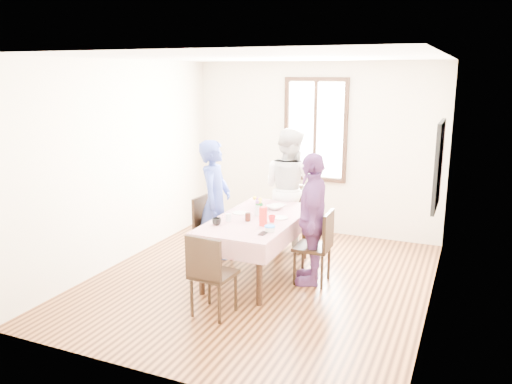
% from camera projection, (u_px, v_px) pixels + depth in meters
% --- Properties ---
extents(ground, '(4.50, 4.50, 0.00)m').
position_uv_depth(ground, '(260.00, 280.00, 6.39)').
color(ground, black).
rests_on(ground, ground).
extents(back_wall, '(4.00, 0.00, 4.00)m').
position_uv_depth(back_wall, '(315.00, 149.00, 8.09)').
color(back_wall, '#F2E4C6').
rests_on(back_wall, ground).
extents(right_wall, '(0.00, 4.50, 4.50)m').
position_uv_depth(right_wall, '(437.00, 189.00, 5.31)').
color(right_wall, '#F2E4C6').
rests_on(right_wall, ground).
extents(window_frame, '(1.02, 0.06, 1.62)m').
position_uv_depth(window_frame, '(315.00, 130.00, 8.00)').
color(window_frame, black).
rests_on(window_frame, back_wall).
extents(window_pane, '(0.90, 0.02, 1.50)m').
position_uv_depth(window_pane, '(316.00, 130.00, 8.01)').
color(window_pane, white).
rests_on(window_pane, back_wall).
extents(art_poster, '(0.04, 0.76, 0.96)m').
position_uv_depth(art_poster, '(439.00, 165.00, 5.54)').
color(art_poster, red).
rests_on(art_poster, right_wall).
extents(dining_table, '(0.85, 1.72, 0.75)m').
position_uv_depth(dining_table, '(258.00, 247.00, 6.48)').
color(dining_table, black).
rests_on(dining_table, ground).
extents(tablecloth, '(0.97, 1.84, 0.01)m').
position_uv_depth(tablecloth, '(258.00, 218.00, 6.39)').
color(tablecloth, '#620718').
rests_on(tablecloth, dining_table).
extents(chair_left, '(0.45, 0.45, 0.91)m').
position_uv_depth(chair_left, '(214.00, 230.00, 6.88)').
color(chair_left, black).
rests_on(chair_left, ground).
extents(chair_right, '(0.43, 0.43, 0.91)m').
position_uv_depth(chair_right, '(312.00, 247.00, 6.24)').
color(chair_right, black).
rests_on(chair_right, ground).
extents(chair_far, '(0.43, 0.43, 0.91)m').
position_uv_depth(chair_far, '(289.00, 217.00, 7.52)').
color(chair_far, black).
rests_on(chair_far, ground).
extents(chair_near, '(0.45, 0.45, 0.91)m').
position_uv_depth(chair_near, '(214.00, 274.00, 5.41)').
color(chair_near, black).
rests_on(chair_near, ground).
extents(person_left, '(0.50, 0.67, 1.68)m').
position_uv_depth(person_left, '(215.00, 203.00, 6.79)').
color(person_left, navy).
rests_on(person_left, ground).
extents(person_far, '(1.04, 0.93, 1.76)m').
position_uv_depth(person_far, '(289.00, 189.00, 7.40)').
color(person_far, beige).
rests_on(person_far, ground).
extents(person_right, '(0.62, 1.02, 1.62)m').
position_uv_depth(person_right, '(312.00, 219.00, 6.17)').
color(person_right, '#5D3065').
rests_on(person_right, ground).
extents(mug_black, '(0.13, 0.13, 0.09)m').
position_uv_depth(mug_black, '(217.00, 222.00, 6.07)').
color(mug_black, black).
rests_on(mug_black, tablecloth).
extents(mug_flag, '(0.13, 0.13, 0.08)m').
position_uv_depth(mug_flag, '(272.00, 219.00, 6.18)').
color(mug_flag, red).
rests_on(mug_flag, tablecloth).
extents(mug_green, '(0.12, 0.12, 0.07)m').
position_uv_depth(mug_green, '(259.00, 206.00, 6.81)').
color(mug_green, '#0C7226').
rests_on(mug_green, tablecloth).
extents(serving_bowl, '(0.27, 0.27, 0.05)m').
position_uv_depth(serving_bowl, '(275.00, 207.00, 6.77)').
color(serving_bowl, white).
rests_on(serving_bowl, tablecloth).
extents(juice_carton, '(0.07, 0.07, 0.23)m').
position_uv_depth(juice_carton, '(263.00, 216.00, 6.02)').
color(juice_carton, red).
rests_on(juice_carton, tablecloth).
extents(butter_tub, '(0.11, 0.11, 0.06)m').
position_uv_depth(butter_tub, '(270.00, 229.00, 5.82)').
color(butter_tub, white).
rests_on(butter_tub, tablecloth).
extents(jam_jar, '(0.07, 0.07, 0.10)m').
position_uv_depth(jam_jar, '(248.00, 217.00, 6.23)').
color(jam_jar, black).
rests_on(jam_jar, tablecloth).
extents(drinking_glass, '(0.07, 0.07, 0.10)m').
position_uv_depth(drinking_glass, '(229.00, 217.00, 6.22)').
color(drinking_glass, silver).
rests_on(drinking_glass, tablecloth).
extents(smartphone, '(0.07, 0.15, 0.01)m').
position_uv_depth(smartphone, '(263.00, 233.00, 5.75)').
color(smartphone, black).
rests_on(smartphone, tablecloth).
extents(flower_vase, '(0.06, 0.06, 0.13)m').
position_uv_depth(flower_vase, '(257.00, 211.00, 6.47)').
color(flower_vase, silver).
rests_on(flower_vase, tablecloth).
extents(plate_left, '(0.20, 0.20, 0.01)m').
position_uv_depth(plate_left, '(240.00, 213.00, 6.58)').
color(plate_left, white).
rests_on(plate_left, tablecloth).
extents(plate_right, '(0.20, 0.20, 0.01)m').
position_uv_depth(plate_right, '(280.00, 218.00, 6.36)').
color(plate_right, white).
rests_on(plate_right, tablecloth).
extents(plate_far, '(0.20, 0.20, 0.01)m').
position_uv_depth(plate_far, '(278.00, 205.00, 6.97)').
color(plate_far, white).
rests_on(plate_far, tablecloth).
extents(butter_lid, '(0.12, 0.12, 0.01)m').
position_uv_depth(butter_lid, '(270.00, 226.00, 5.81)').
color(butter_lid, blue).
rests_on(butter_lid, butter_tub).
extents(flower_bunch, '(0.09, 0.09, 0.10)m').
position_uv_depth(flower_bunch, '(257.00, 202.00, 6.44)').
color(flower_bunch, yellow).
rests_on(flower_bunch, flower_vase).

